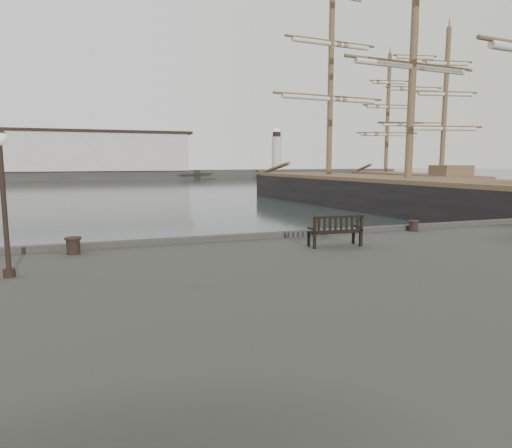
{
  "coord_description": "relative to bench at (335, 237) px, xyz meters",
  "views": [
    {
      "loc": [
        -5.51,
        -13.96,
        4.08
      ],
      "look_at": [
        -0.67,
        -0.5,
        2.1
      ],
      "focal_mm": 32.0,
      "sensor_mm": 36.0,
      "label": 1
    }
  ],
  "objects": [
    {
      "name": "tall_ship_far",
      "position": [
        31.13,
        36.13,
        -1.1
      ],
      "size": [
        10.8,
        26.75,
        22.42
      ],
      "rotation": [
        0.0,
        0.0,
        -0.2
      ],
      "color": "black",
      "rests_on": "ground"
    },
    {
      "name": "bollard_left",
      "position": [
        -7.28,
        1.43,
        -0.06
      ],
      "size": [
        0.57,
        0.57,
        0.46
      ],
      "primitive_type": "cylinder",
      "rotation": [
        0.0,
        0.0,
        -0.35
      ],
      "color": "black",
      "rests_on": "quay"
    },
    {
      "name": "ground",
      "position": [
        -1.21,
        2.2,
        -1.85
      ],
      "size": [
        400.0,
        400.0,
        0.0
      ],
      "primitive_type": "plane",
      "color": "black",
      "rests_on": "ground"
    },
    {
      "name": "lamp_post",
      "position": [
        -8.51,
        -0.78,
        1.8
      ],
      "size": [
        0.33,
        0.33,
        3.26
      ],
      "rotation": [
        0.0,
        0.0,
        0.04
      ],
      "color": "black",
      "rests_on": "quay"
    },
    {
      "name": "bench",
      "position": [
        0.0,
        0.0,
        0.0
      ],
      "size": [
        1.62,
        0.66,
        0.91
      ],
      "rotation": [
        0.0,
        0.0,
        -0.07
      ],
      "color": "black",
      "rests_on": "quay"
    },
    {
      "name": "bollard_right",
      "position": [
        4.16,
        1.67,
        -0.09
      ],
      "size": [
        0.43,
        0.43,
        0.39
      ],
      "primitive_type": "cylinder",
      "rotation": [
        0.0,
        0.0,
        -0.17
      ],
      "color": "black",
      "rests_on": "quay"
    },
    {
      "name": "breakwater",
      "position": [
        -5.76,
        94.2,
        2.45
      ],
      "size": [
        140.0,
        9.5,
        12.2
      ],
      "color": "#383530",
      "rests_on": "ground"
    },
    {
      "name": "tall_ship_main",
      "position": [
        17.44,
        19.04,
        -1.08
      ],
      "size": [
        11.76,
        41.18,
        30.46
      ],
      "rotation": [
        0.0,
        0.0,
        0.09
      ],
      "color": "black",
      "rests_on": "ground"
    }
  ]
}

